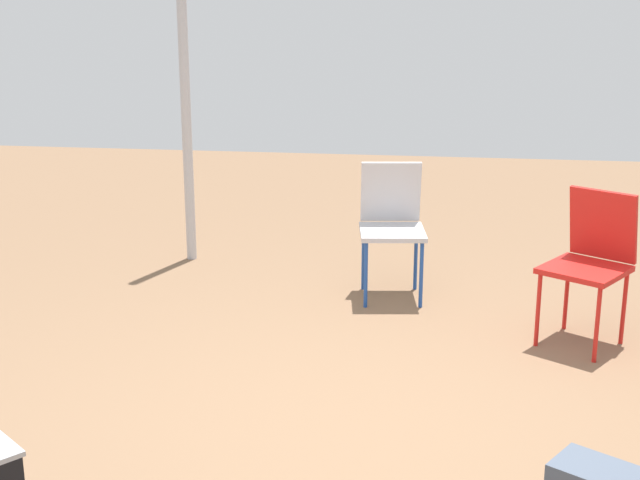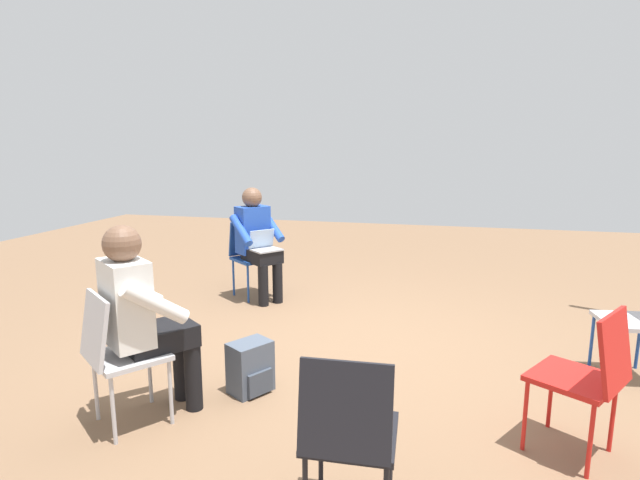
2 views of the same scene
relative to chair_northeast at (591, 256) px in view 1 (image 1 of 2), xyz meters
The scene contains 4 objects.
ground_plane 1.87m from the chair_northeast, 127.09° to the right, with size 14.00×14.00×0.00m, color brown.
chair_northeast is the anchor object (origin of this frame).
chair_north 1.30m from the chair_northeast, 150.62° to the left, with size 0.45×0.49×0.85m.
tent_pole_near 3.00m from the chair_northeast, 154.96° to the left, with size 0.07×0.07×2.64m, color #B2B2B7.
Camera 1 is at (0.27, -3.37, 1.91)m, focal length 50.00 mm.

